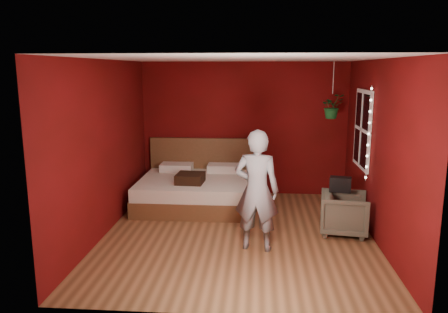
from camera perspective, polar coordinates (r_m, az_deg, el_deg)
floor at (r=6.74m, az=1.84°, el=-10.04°), size 4.50×4.50×0.00m
room_walls at (r=6.32m, az=1.94°, el=4.27°), size 4.04×4.54×2.62m
window at (r=7.43m, az=17.61°, el=3.42°), size 0.05×0.97×1.27m
fairy_lights at (r=6.92m, az=18.37°, el=2.81°), size 0.04×0.04×1.45m
bed at (r=8.07m, az=-3.58°, el=-4.23°), size 2.04×1.73×1.12m
person at (r=5.95m, az=4.28°, el=-4.46°), size 0.67×0.49×1.68m
armchair at (r=6.89m, az=15.43°, el=-7.17°), size 0.78×0.76×0.63m
handbag at (r=6.85m, az=14.95°, el=-3.53°), size 0.34×0.22×0.23m
throw_pillow at (r=7.62m, az=-4.44°, el=-2.85°), size 0.49×0.49×0.16m
hanging_plant at (r=7.93m, az=13.93°, el=6.39°), size 0.49×0.46×1.00m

